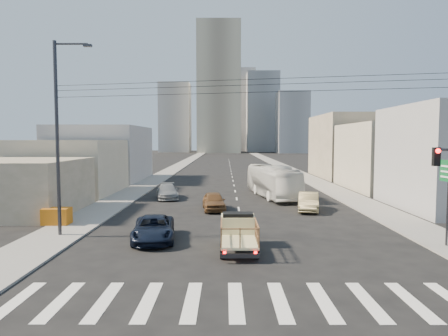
{
  "coord_description": "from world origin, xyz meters",
  "views": [
    {
      "loc": [
        -1.21,
        -20.49,
        6.01
      ],
      "look_at": [
        -1.29,
        15.19,
        3.5
      ],
      "focal_mm": 32.0,
      "sensor_mm": 36.0,
      "label": 1
    }
  ],
  "objects_px": {
    "navy_pickup": "(154,229)",
    "sedan_brown": "(214,201)",
    "city_bus": "(273,181)",
    "streetlamp_left": "(59,133)",
    "flatbed_pickup": "(238,230)",
    "green_sign": "(448,181)",
    "crate_stack": "(57,216)",
    "sedan_tan": "(308,202)",
    "sedan_grey": "(167,191)"
  },
  "relations": [
    {
      "from": "green_sign",
      "to": "streetlamp_left",
      "type": "height_order",
      "value": "streetlamp_left"
    },
    {
      "from": "flatbed_pickup",
      "to": "navy_pickup",
      "type": "distance_m",
      "value": 5.43
    },
    {
      "from": "streetlamp_left",
      "to": "sedan_grey",
      "type": "bearing_deg",
      "value": 75.23
    },
    {
      "from": "sedan_brown",
      "to": "crate_stack",
      "type": "xyz_separation_m",
      "value": [
        -10.84,
        -6.29,
        -0.08
      ]
    },
    {
      "from": "green_sign",
      "to": "flatbed_pickup",
      "type": "bearing_deg",
      "value": -177.27
    },
    {
      "from": "navy_pickup",
      "to": "green_sign",
      "type": "distance_m",
      "value": 16.98
    },
    {
      "from": "city_bus",
      "to": "sedan_brown",
      "type": "distance_m",
      "value": 10.15
    },
    {
      "from": "city_bus",
      "to": "streetlamp_left",
      "type": "height_order",
      "value": "streetlamp_left"
    },
    {
      "from": "flatbed_pickup",
      "to": "crate_stack",
      "type": "bearing_deg",
      "value": 153.83
    },
    {
      "from": "sedan_brown",
      "to": "sedan_grey",
      "type": "distance_m",
      "value": 8.4
    },
    {
      "from": "sedan_brown",
      "to": "streetlamp_left",
      "type": "relative_size",
      "value": 0.38
    },
    {
      "from": "sedan_brown",
      "to": "green_sign",
      "type": "xyz_separation_m",
      "value": [
        13.32,
        -11.89,
        2.97
      ]
    },
    {
      "from": "city_bus",
      "to": "sedan_tan",
      "type": "bearing_deg",
      "value": -85.61
    },
    {
      "from": "sedan_brown",
      "to": "sedan_grey",
      "type": "height_order",
      "value": "sedan_brown"
    },
    {
      "from": "navy_pickup",
      "to": "sedan_tan",
      "type": "relative_size",
      "value": 1.11
    },
    {
      "from": "navy_pickup",
      "to": "crate_stack",
      "type": "relative_size",
      "value": 2.88
    },
    {
      "from": "city_bus",
      "to": "crate_stack",
      "type": "relative_size",
      "value": 6.61
    },
    {
      "from": "navy_pickup",
      "to": "crate_stack",
      "type": "xyz_separation_m",
      "value": [
        -7.53,
        4.07,
        -0.03
      ]
    },
    {
      "from": "navy_pickup",
      "to": "sedan_tan",
      "type": "xyz_separation_m",
      "value": [
        11.38,
        10.11,
        0.05
      ]
    },
    {
      "from": "city_bus",
      "to": "sedan_tan",
      "type": "xyz_separation_m",
      "value": [
        2.06,
        -8.39,
        -0.89
      ]
    },
    {
      "from": "navy_pickup",
      "to": "city_bus",
      "type": "distance_m",
      "value": 20.73
    },
    {
      "from": "sedan_brown",
      "to": "crate_stack",
      "type": "bearing_deg",
      "value": -156.07
    },
    {
      "from": "sedan_tan",
      "to": "streetlamp_left",
      "type": "bearing_deg",
      "value": -140.62
    },
    {
      "from": "city_bus",
      "to": "green_sign",
      "type": "xyz_separation_m",
      "value": [
        7.32,
        -20.02,
        2.09
      ]
    },
    {
      "from": "navy_pickup",
      "to": "green_sign",
      "type": "height_order",
      "value": "green_sign"
    },
    {
      "from": "sedan_tan",
      "to": "streetlamp_left",
      "type": "height_order",
      "value": "streetlamp_left"
    },
    {
      "from": "flatbed_pickup",
      "to": "sedan_tan",
      "type": "relative_size",
      "value": 0.94
    },
    {
      "from": "sedan_tan",
      "to": "green_sign",
      "type": "bearing_deg",
      "value": -54.15
    },
    {
      "from": "city_bus",
      "to": "streetlamp_left",
      "type": "relative_size",
      "value": 0.99
    },
    {
      "from": "sedan_tan",
      "to": "sedan_brown",
      "type": "bearing_deg",
      "value": -170.24
    },
    {
      "from": "streetlamp_left",
      "to": "crate_stack",
      "type": "bearing_deg",
      "value": 117.37
    },
    {
      "from": "sedan_brown",
      "to": "crate_stack",
      "type": "relative_size",
      "value": 2.51
    },
    {
      "from": "sedan_tan",
      "to": "crate_stack",
      "type": "xyz_separation_m",
      "value": [
        -18.91,
        -6.04,
        -0.08
      ]
    },
    {
      "from": "sedan_tan",
      "to": "green_sign",
      "type": "height_order",
      "value": "green_sign"
    },
    {
      "from": "flatbed_pickup",
      "to": "crate_stack",
      "type": "distance_m",
      "value": 13.96
    },
    {
      "from": "city_bus",
      "to": "streetlamp_left",
      "type": "xyz_separation_m",
      "value": [
        -15.24,
        -17.52,
        4.78
      ]
    },
    {
      "from": "flatbed_pickup",
      "to": "sedan_brown",
      "type": "bearing_deg",
      "value": 97.71
    },
    {
      "from": "flatbed_pickup",
      "to": "navy_pickup",
      "type": "xyz_separation_m",
      "value": [
        -5.0,
        2.08,
        -0.37
      ]
    },
    {
      "from": "navy_pickup",
      "to": "sedan_brown",
      "type": "bearing_deg",
      "value": 65.25
    },
    {
      "from": "green_sign",
      "to": "crate_stack",
      "type": "bearing_deg",
      "value": 166.95
    },
    {
      "from": "sedan_grey",
      "to": "streetlamp_left",
      "type": "bearing_deg",
      "value": -115.86
    },
    {
      "from": "flatbed_pickup",
      "to": "green_sign",
      "type": "xyz_separation_m",
      "value": [
        11.64,
        0.55,
        2.65
      ]
    },
    {
      "from": "flatbed_pickup",
      "to": "sedan_grey",
      "type": "distance_m",
      "value": 20.33
    },
    {
      "from": "sedan_grey",
      "to": "city_bus",
      "type": "bearing_deg",
      "value": -3.95
    },
    {
      "from": "green_sign",
      "to": "city_bus",
      "type": "bearing_deg",
      "value": 110.08
    },
    {
      "from": "navy_pickup",
      "to": "sedan_brown",
      "type": "distance_m",
      "value": 10.88
    },
    {
      "from": "city_bus",
      "to": "sedan_brown",
      "type": "bearing_deg",
      "value": -135.83
    },
    {
      "from": "green_sign",
      "to": "streetlamp_left",
      "type": "relative_size",
      "value": 0.42
    },
    {
      "from": "green_sign",
      "to": "streetlamp_left",
      "type": "distance_m",
      "value": 22.86
    },
    {
      "from": "sedan_tan",
      "to": "crate_stack",
      "type": "relative_size",
      "value": 2.59
    }
  ]
}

